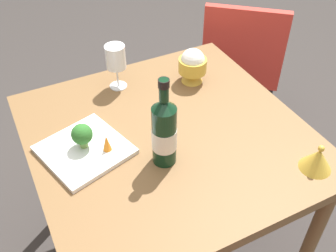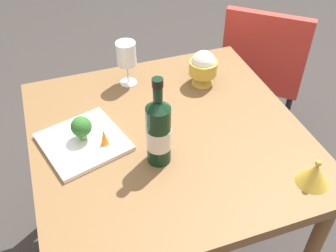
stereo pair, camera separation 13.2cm
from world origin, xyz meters
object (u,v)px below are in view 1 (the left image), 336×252
at_px(rice_bowl_lid, 317,159).
at_px(serving_plate, 85,150).
at_px(carrot_garnish_left, 107,143).
at_px(wine_bottle, 164,132).
at_px(wine_glass, 116,58).
at_px(chair_by_wall, 242,60).
at_px(broccoli_floret, 82,135).
at_px(rice_bowl, 193,65).

height_order(rice_bowl_lid, serving_plate, rice_bowl_lid).
distance_m(serving_plate, carrot_garnish_left, 0.08).
xyz_separation_m(wine_bottle, wine_glass, (-0.02, -0.44, 0.01)).
xyz_separation_m(chair_by_wall, wine_bottle, (0.77, 0.63, 0.32)).
bearing_deg(rice_bowl_lid, wine_bottle, -31.00).
bearing_deg(rice_bowl_lid, chair_by_wall, -112.71).
bearing_deg(chair_by_wall, carrot_garnish_left, -110.12).
distance_m(chair_by_wall, serving_plate, 1.11).
distance_m(chair_by_wall, broccoli_floret, 1.12).
relative_size(rice_bowl, broccoli_floret, 1.65).
bearing_deg(wine_glass, chair_by_wall, -165.39).
distance_m(wine_bottle, rice_bowl_lid, 0.47).
bearing_deg(serving_plate, broccoli_floret, -107.21).
distance_m(serving_plate, broccoli_floret, 0.06).
relative_size(chair_by_wall, broccoli_floret, 9.91).
distance_m(wine_glass, rice_bowl_lid, 0.79).
xyz_separation_m(rice_bowl_lid, broccoli_floret, (0.61, -0.40, 0.03)).
bearing_deg(wine_bottle, broccoli_floret, -36.67).
height_order(rice_bowl, rice_bowl_lid, rice_bowl).
relative_size(wine_bottle, serving_plate, 0.99).
relative_size(wine_bottle, broccoli_floret, 3.57).
relative_size(serving_plate, carrot_garnish_left, 5.30).
bearing_deg(wine_bottle, chair_by_wall, -140.41).
xyz_separation_m(rice_bowl_lid, carrot_garnish_left, (0.55, -0.35, 0.01)).
bearing_deg(broccoli_floret, wine_bottle, 143.33).
bearing_deg(wine_glass, rice_bowl, 160.65).
relative_size(wine_glass, broccoli_floret, 2.09).
bearing_deg(rice_bowl, carrot_garnish_left, 27.87).
distance_m(chair_by_wall, rice_bowl_lid, 0.98).
xyz_separation_m(wine_bottle, serving_plate, (0.21, -0.15, -0.11)).
xyz_separation_m(wine_bottle, carrot_garnish_left, (0.15, -0.11, -0.07)).
bearing_deg(rice_bowl, wine_glass, -19.35).
distance_m(rice_bowl_lid, serving_plate, 0.73).
height_order(rice_bowl, carrot_garnish_left, rice_bowl).
distance_m(chair_by_wall, carrot_garnish_left, 1.08).
xyz_separation_m(broccoli_floret, carrot_garnish_left, (-0.06, 0.05, -0.02)).
bearing_deg(serving_plate, chair_by_wall, -153.64).
distance_m(wine_glass, rice_bowl, 0.30).
height_order(wine_glass, rice_bowl_lid, wine_glass).
relative_size(wine_bottle, rice_bowl_lid, 3.06).
xyz_separation_m(rice_bowl, serving_plate, (0.51, 0.19, -0.07)).
bearing_deg(rice_bowl, wine_bottle, 49.48).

